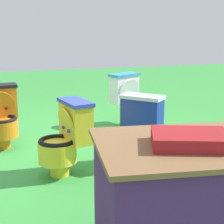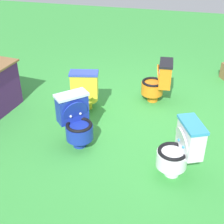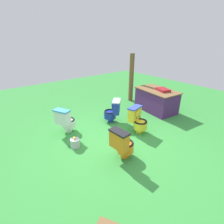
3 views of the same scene
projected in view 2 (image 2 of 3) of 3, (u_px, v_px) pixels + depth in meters
The scene contains 6 objects.
ground at pixel (140, 117), 5.08m from camera, with size 14.00×14.00×0.00m, color green.
toilet_white at pixel (180, 149), 3.78m from camera, with size 0.57×0.61×0.73m.
toilet_orange at pixel (158, 81), 5.34m from camera, with size 0.45×0.52×0.73m.
toilet_yellow at pixel (85, 90), 5.08m from camera, with size 0.57×0.50×0.73m.
toilet_blue at pixel (76, 120), 4.32m from camera, with size 0.63×0.63×0.73m.
lemon_bucket at pixel (192, 133), 4.51m from camera, with size 0.22×0.22×0.28m.
Camera 2 is at (-4.28, -0.63, 2.71)m, focal length 51.51 mm.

